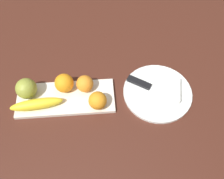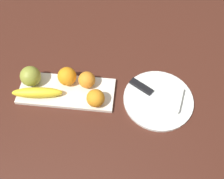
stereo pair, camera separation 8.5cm
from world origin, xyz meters
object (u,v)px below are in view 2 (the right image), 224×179
object	(u,v)px
orange_near_banana	(87,80)
dinner_plate	(158,99)
knife	(145,89)
folded_napkin	(168,98)
orange_center	(96,98)
banana	(37,93)
orange_near_apple	(67,76)
apple	(31,76)
fruit_tray	(67,91)

from	to	relation	value
orange_near_banana	dinner_plate	bearing A→B (deg)	-6.98
knife	folded_napkin	bearing A→B (deg)	10.57
orange_center	knife	world-z (taller)	orange_center
banana	orange_near_apple	distance (m)	0.12
orange_near_apple	orange_near_banana	bearing A→B (deg)	-4.56
folded_napkin	knife	bearing A→B (deg)	157.98
banana	apple	bearing A→B (deg)	116.26
orange_near_apple	orange_center	world-z (taller)	orange_near_apple
orange_near_apple	folded_napkin	size ratio (longest dim) A/B	0.68
folded_napkin	dinner_plate	bearing A→B (deg)	180.00
dinner_plate	orange_near_apple	bearing A→B (deg)	173.54
banana	knife	xyz separation A→B (m)	(0.37, 0.07, -0.02)
apple	orange_center	distance (m)	0.25
banana	folded_napkin	world-z (taller)	banana
apple	knife	xyz separation A→B (m)	(0.41, 0.01, -0.03)
fruit_tray	dinner_plate	world-z (taller)	fruit_tray
apple	knife	size ratio (longest dim) A/B	0.44
banana	dinner_plate	world-z (taller)	banana
orange_near_banana	orange_center	distance (m)	0.08
fruit_tray	apple	xyz separation A→B (m)	(-0.13, 0.02, 0.04)
fruit_tray	dinner_plate	xyz separation A→B (m)	(0.33, 0.00, -0.00)
knife	apple	bearing A→B (deg)	-145.97
orange_near_banana	knife	distance (m)	0.21
orange_near_banana	dinner_plate	size ratio (longest dim) A/B	0.25
dinner_plate	knife	xyz separation A→B (m)	(-0.05, 0.03, 0.01)
banana	orange_near_banana	size ratio (longest dim) A/B	2.93
fruit_tray	banana	world-z (taller)	banana
orange_center	fruit_tray	bearing A→B (deg)	159.95
banana	dinner_plate	xyz separation A→B (m)	(0.42, 0.03, -0.03)
knife	orange_near_apple	bearing A→B (deg)	-148.41
folded_napkin	knife	world-z (taller)	folded_napkin
fruit_tray	dinner_plate	bearing A→B (deg)	0.00
orange_center	apple	bearing A→B (deg)	165.33
orange_center	folded_napkin	bearing A→B (deg)	9.50
banana	knife	size ratio (longest dim) A/B	1.07
apple	banana	world-z (taller)	apple
orange_near_banana	orange_center	bearing A→B (deg)	-60.12
orange_near_apple	banana	bearing A→B (deg)	-142.82
apple	folded_napkin	distance (m)	0.49
orange_near_banana	orange_center	xyz separation A→B (m)	(0.04, -0.07, 0.00)
orange_center	folded_napkin	distance (m)	0.25
apple	knife	distance (m)	0.41
banana	orange_center	bearing A→B (deg)	-8.74
apple	orange_center	xyz separation A→B (m)	(0.24, -0.06, -0.01)
folded_napkin	apple	bearing A→B (deg)	177.41
apple	orange_center	size ratio (longest dim) A/B	1.17
apple	orange_near_banana	size ratio (longest dim) A/B	1.21
fruit_tray	banana	bearing A→B (deg)	-160.49
fruit_tray	orange_center	bearing A→B (deg)	-20.05
fruit_tray	orange_center	world-z (taller)	orange_center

